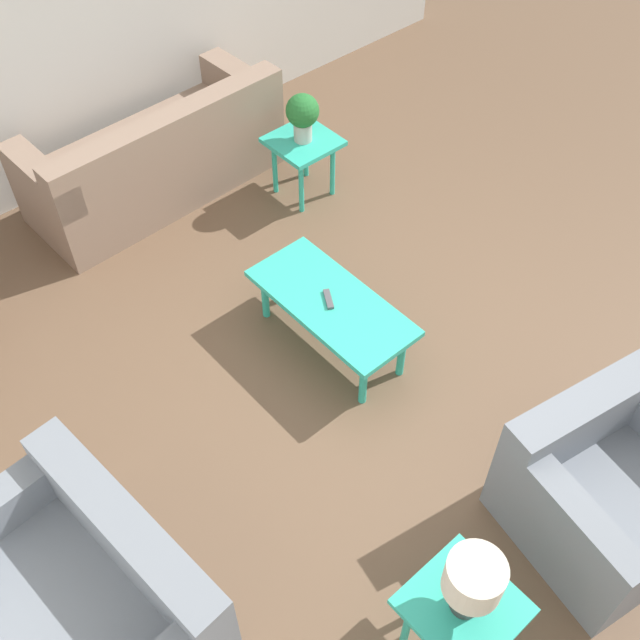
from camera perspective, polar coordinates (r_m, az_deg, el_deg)
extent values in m
plane|color=brown|center=(4.90, 4.44, -3.24)|extent=(14.00, 14.00, 0.00)
cube|color=gray|center=(6.15, -12.40, 11.37)|extent=(0.87, 2.02, 0.45)
cube|color=gray|center=(5.69, -11.31, 13.43)|extent=(0.26, 2.00, 0.38)
cube|color=gray|center=(6.35, -6.05, 17.45)|extent=(0.82, 0.23, 0.25)
cube|color=gray|center=(5.65, -20.49, 10.01)|extent=(0.82, 0.23, 0.25)
cube|color=slate|center=(4.37, 21.07, -13.00)|extent=(1.05, 1.09, 0.42)
cube|color=slate|center=(4.14, 19.25, -7.04)|extent=(0.37, 0.96, 0.35)
cube|color=slate|center=(3.90, 18.38, -13.63)|extent=(0.90, 0.32, 0.23)
cube|color=slate|center=(4.02, -17.62, -20.76)|extent=(1.38, 0.99, 0.42)
cube|color=slate|center=(3.71, -14.58, -15.43)|extent=(1.33, 0.30, 0.35)
cube|color=#2DB79E|center=(4.69, 0.87, 1.34)|extent=(1.13, 0.51, 0.04)
cylinder|color=#2DB79E|center=(4.71, 6.23, -2.62)|extent=(0.05, 0.05, 0.38)
cylinder|color=#2DB79E|center=(5.17, -1.34, 3.59)|extent=(0.05, 0.05, 0.38)
cylinder|color=#2DB79E|center=(4.56, 3.32, -4.77)|extent=(0.05, 0.05, 0.38)
cylinder|color=#2DB79E|center=(5.03, -4.21, 1.82)|extent=(0.05, 0.05, 0.38)
cube|color=#2DB79E|center=(5.82, -1.30, 13.44)|extent=(0.48, 0.48, 0.04)
cylinder|color=#2DB79E|center=(5.96, 0.96, 11.38)|extent=(0.04, 0.04, 0.47)
cylinder|color=#2DB79E|center=(6.15, -1.09, 12.74)|extent=(0.04, 0.04, 0.47)
cylinder|color=#2DB79E|center=(5.79, -1.43, 10.11)|extent=(0.04, 0.04, 0.47)
cylinder|color=#2DB79E|center=(5.99, -3.46, 11.53)|extent=(0.04, 0.04, 0.47)
cube|color=#2DB79E|center=(3.64, 10.87, -20.63)|extent=(0.48, 0.48, 0.04)
cylinder|color=#2DB79E|center=(3.91, 13.84, -21.90)|extent=(0.04, 0.04, 0.47)
cylinder|color=#2DB79E|center=(3.95, 10.11, -18.87)|extent=(0.04, 0.04, 0.47)
cylinder|color=#2DB79E|center=(3.85, 6.69, -21.95)|extent=(0.04, 0.04, 0.47)
cylinder|color=#B2ADA3|center=(5.77, -1.31, 14.17)|extent=(0.14, 0.14, 0.15)
sphere|color=#236B2D|center=(5.67, -1.35, 15.66)|extent=(0.25, 0.25, 0.25)
cylinder|color=#333333|center=(3.53, 11.16, -19.93)|extent=(0.13, 0.13, 0.21)
cylinder|color=beige|center=(3.35, 11.69, -18.67)|extent=(0.26, 0.26, 0.19)
cube|color=#4C4C51|center=(4.67, 0.65, 1.60)|extent=(0.16, 0.12, 0.02)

